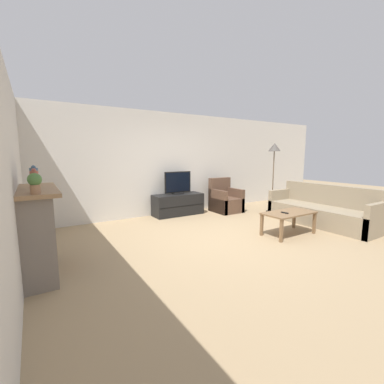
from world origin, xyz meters
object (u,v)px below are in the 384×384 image
at_px(coffee_table, 289,215).
at_px(mantel_clock, 35,182).
at_px(potted_plant, 35,182).
at_px(fireplace, 37,231).
at_px(tv_stand, 178,204).
at_px(couch, 322,212).
at_px(mantel_vase_left, 35,181).
at_px(mantel_vase_centre_left, 34,178).
at_px(armchair, 225,201).
at_px(floor_lamp, 274,152).
at_px(tv, 178,184).
at_px(remote, 285,213).

bearing_deg(coffee_table, mantel_clock, 169.11).
bearing_deg(potted_plant, fireplace, 91.63).
relative_size(mantel_clock, potted_plant, 0.64).
relative_size(fireplace, tv_stand, 1.04).
bearing_deg(mantel_clock, couch, -7.29).
bearing_deg(couch, tv_stand, 132.75).
xyz_separation_m(mantel_clock, couch, (5.60, -0.72, -0.94)).
height_order(mantel_vase_left, mantel_vase_centre_left, mantel_vase_centre_left).
distance_m(mantel_clock, armchair, 4.89).
bearing_deg(floor_lamp, tv, 156.75).
xyz_separation_m(mantel_vase_left, remote, (4.12, -0.28, -0.82)).
distance_m(fireplace, tv, 3.81).
distance_m(coffee_table, couch, 1.34).
height_order(mantel_clock, coffee_table, mantel_clock).
height_order(mantel_vase_left, potted_plant, mantel_vase_left).
bearing_deg(mantel_vase_centre_left, couch, -4.82).
bearing_deg(potted_plant, armchair, 26.32).
bearing_deg(mantel_clock, tv_stand, 30.02).
height_order(tv, coffee_table, tv).
height_order(fireplace, coffee_table, fireplace).
xyz_separation_m(mantel_vase_centre_left, remote, (4.12, -0.59, -0.83)).
bearing_deg(floor_lamp, coffee_table, -130.60).
relative_size(coffee_table, floor_lamp, 0.57).
relative_size(tv_stand, remote, 8.83).
relative_size(remote, couch, 0.06).
bearing_deg(armchair, mantel_clock, -161.54).
distance_m(fireplace, floor_lamp, 5.87).
bearing_deg(tv_stand, remote, -71.53).
distance_m(mantel_clock, tv_stand, 3.84).
bearing_deg(mantel_vase_left, tv_stand, 36.90).
bearing_deg(remote, tv_stand, 105.25).
xyz_separation_m(potted_plant, remote, (4.12, -0.10, -0.82)).
relative_size(mantel_clock, armchair, 0.16).
xyz_separation_m(potted_plant, armchair, (4.56, 2.25, -0.99)).
xyz_separation_m(fireplace, mantel_vase_left, (0.02, -0.42, 0.70)).
bearing_deg(coffee_table, potted_plant, 178.80).
relative_size(mantel_vase_centre_left, couch, 0.13).
xyz_separation_m(armchair, couch, (1.05, -2.24, -0.01)).
xyz_separation_m(fireplace, armchair, (4.57, 1.66, -0.29)).
height_order(armchair, remote, armchair).
bearing_deg(tv_stand, mantel_clock, -149.98).
distance_m(mantel_vase_centre_left, couch, 5.71).
xyz_separation_m(mantel_vase_centre_left, tv_stand, (3.22, 2.11, -1.02)).
distance_m(mantel_clock, floor_lamp, 5.74).
height_order(fireplace, armchair, fireplace).
distance_m(fireplace, armchair, 4.87).
xyz_separation_m(mantel_vase_left, tv_stand, (3.22, 2.42, -1.01)).
xyz_separation_m(mantel_vase_left, mantel_clock, (0.00, 0.56, -0.06)).
height_order(mantel_clock, remote, mantel_clock).
xyz_separation_m(mantel_vase_centre_left, couch, (5.61, -0.47, -1.01)).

